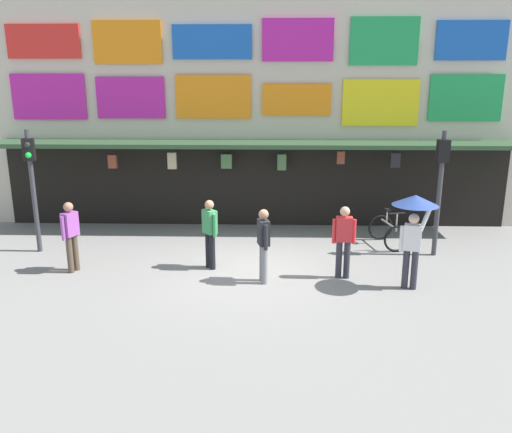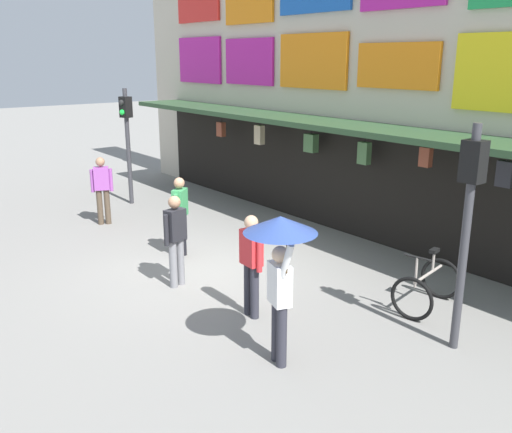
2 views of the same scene
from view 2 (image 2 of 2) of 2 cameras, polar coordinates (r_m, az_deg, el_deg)
ground_plane at (r=10.94m, az=-5.41°, el=-5.52°), size 80.00×80.00×0.00m
shopfront at (r=13.19m, az=11.67°, el=15.55°), size 18.00×2.60×8.00m
traffic_light_near at (r=15.80m, az=-13.13°, el=8.86°), size 0.33×0.35×3.20m
traffic_light_far at (r=7.92m, az=21.07°, el=1.31°), size 0.28×0.33×3.20m
bicycle_parked at (r=9.58m, az=17.14°, el=-6.88°), size 0.92×1.27×1.05m
pedestrian_with_umbrella at (r=7.13m, az=2.49°, el=-3.35°), size 0.96×0.96×2.08m
pedestrian_in_white at (r=11.44m, az=-7.78°, el=0.39°), size 0.40×0.43×1.68m
pedestrian_in_green at (r=9.97m, az=-8.24°, el=-2.00°), size 0.30×0.52×1.68m
pedestrian_in_red at (r=14.12m, az=-15.53°, el=2.95°), size 0.35×0.49×1.68m
pedestrian_in_yellow at (r=8.71m, az=-0.49°, el=-4.53°), size 0.53×0.24×1.68m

